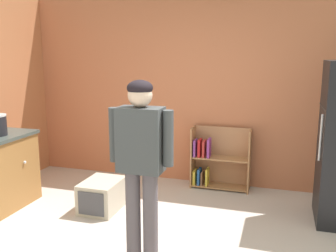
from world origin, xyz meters
The scene contains 4 objects.
back_wall centered at (0.00, 2.33, 1.35)m, with size 5.20×0.06×2.70m, color #BF6C49.
bookshelf centered at (0.23, 2.15, 0.38)m, with size 0.80×0.28×0.85m.
standing_person centered at (-0.07, 0.02, 0.99)m, with size 0.57×0.22×1.65m.
pet_carrier centered at (-0.95, 0.98, 0.18)m, with size 0.42×0.55×0.36m.
Camera 1 is at (1.04, -2.80, 1.86)m, focal length 39.64 mm.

